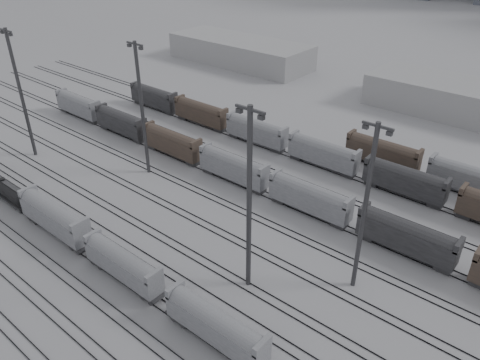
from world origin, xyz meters
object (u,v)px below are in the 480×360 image
Objects in this scene: hopper_car_c at (216,325)px; tank_car_b at (4,187)px; hopper_car_a at (54,216)px; hopper_car_b at (123,263)px; light_mast_a at (20,92)px; light_mast_c at (249,199)px.

tank_car_b is at bearing 180.00° from hopper_car_c.
hopper_car_c is at bearing 0.00° from hopper_car_a.
hopper_car_c reaches higher than hopper_car_b.
light_mast_a is 1.00× the size of light_mast_c.
hopper_car_b is at bearing 0.00° from tank_car_b.
tank_car_b is 0.61× the size of light_mast_c.
light_mast_a is at bearing 178.10° from light_mast_c.
hopper_car_b is 49.24m from light_mast_a.
hopper_car_b reaches higher than tank_car_b.
light_mast_a reaches higher than light_mast_c.
hopper_car_b is 0.98× the size of hopper_car_c.
hopper_car_c is at bearing -11.12° from light_mast_a.
light_mast_a reaches higher than hopper_car_c.
hopper_car_a reaches higher than hopper_car_c.
hopper_car_c is (34.51, 0.00, -0.30)m from hopper_car_a.
hopper_car_b is at bearing -142.55° from light_mast_c.
hopper_car_b is at bearing 0.00° from hopper_car_a.
light_mast_a is 60.13m from light_mast_c.
light_mast_a is at bearing 164.87° from hopper_car_b.
light_mast_c is at bearing 108.94° from hopper_car_c.
tank_car_b is 1.03× the size of hopper_car_a.
hopper_car_b is (17.13, 0.00, -0.36)m from hopper_car_a.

